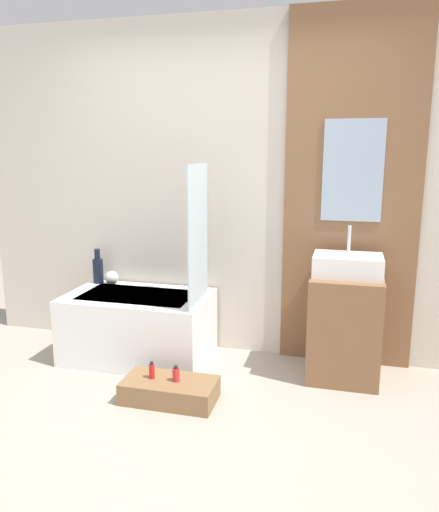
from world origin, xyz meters
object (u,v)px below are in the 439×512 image
at_px(bathtub, 139,326).
at_px(vase_tall_dark, 98,269).
at_px(bottle_soap_primary, 152,371).
at_px(bottle_soap_secondary, 176,374).
at_px(vase_round_light, 112,278).
at_px(wooden_step_bench, 170,390).
at_px(sink, 348,265).

height_order(bathtub, vase_tall_dark, vase_tall_dark).
bearing_deg(vase_tall_dark, bottle_soap_primary, -45.96).
distance_m(vase_tall_dark, bottle_soap_secondary, 1.36).
xyz_separation_m(bathtub, vase_round_light, (-0.33, 0.23, 0.31)).
bearing_deg(wooden_step_bench, sink, 31.34).
bearing_deg(vase_round_light, bottle_soap_primary, -50.43).
xyz_separation_m(sink, bottle_soap_primary, (-1.21, -0.66, -0.63)).
xyz_separation_m(wooden_step_bench, vase_round_light, (-0.80, 0.82, 0.50)).
relative_size(sink, bottle_soap_secondary, 4.43).
relative_size(vase_tall_dark, vase_round_light, 2.56).
bearing_deg(bathtub, sink, 2.53).
height_order(wooden_step_bench, vase_tall_dark, vase_tall_dark).
bearing_deg(wooden_step_bench, vase_tall_dark, 138.05).
bearing_deg(vase_tall_dark, sink, -4.95).
distance_m(vase_round_light, bottle_soap_secondary, 1.24).
bearing_deg(bottle_soap_primary, vase_tall_dark, 134.04).
bearing_deg(sink, wooden_step_bench, -148.66).
bearing_deg(bathtub, wooden_step_bench, -51.44).
bearing_deg(sink, vase_round_light, 175.14).
xyz_separation_m(wooden_step_bench, vase_tall_dark, (-0.93, 0.84, 0.56)).
height_order(wooden_step_bench, bottle_soap_primary, bottle_soap_primary).
height_order(sink, bottle_soap_secondary, sink).
relative_size(bathtub, vase_tall_dark, 3.80).
relative_size(bottle_soap_primary, bottle_soap_secondary, 1.09).
height_order(bathtub, bottle_soap_secondary, bathtub).
relative_size(bathtub, bottle_soap_primary, 9.47).
bearing_deg(vase_round_light, wooden_step_bench, -45.74).
xyz_separation_m(wooden_step_bench, bottle_soap_primary, (-0.12, 0.00, 0.12)).
relative_size(wooden_step_bench, vase_round_light, 5.38).
height_order(wooden_step_bench, bottle_soap_secondary, bottle_soap_secondary).
distance_m(vase_tall_dark, vase_round_light, 0.14).
relative_size(bathtub, sink, 2.34).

